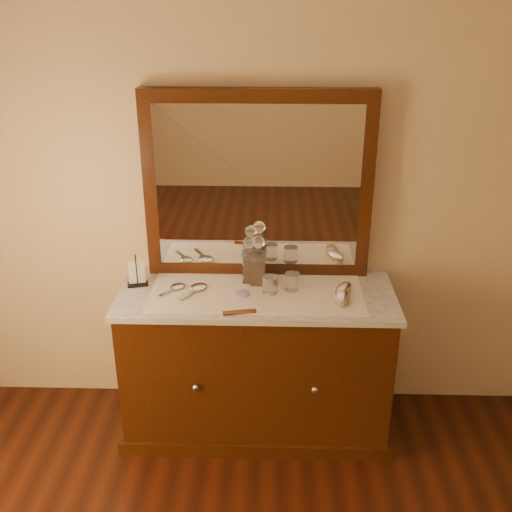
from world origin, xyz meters
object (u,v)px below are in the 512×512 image
Objects in this scene: dresser_cabinet at (257,363)px; brush_near at (342,296)px; brush_far at (343,290)px; hand_mirror_outer at (175,288)px; napkin_rack at (137,274)px; pin_dish at (243,294)px; hand_mirror_inner at (196,288)px; comb at (240,312)px; mirror_frame at (258,186)px; decanter_right at (258,265)px; decanter_left at (250,264)px.

brush_near is at bearing -10.80° from dresser_cabinet.
brush_far is 0.88m from hand_mirror_outer.
hand_mirror_outer is (0.21, -0.05, -0.05)m from napkin_rack.
napkin_rack reaches higher than pin_dish.
pin_dish is 0.25m from hand_mirror_inner.
hand_mirror_inner is at bearing 123.92° from comb.
hand_mirror_outer reaches higher than dresser_cabinet.
mirror_frame reaches higher than napkin_rack.
decanter_right is at bearing 86.87° from dresser_cabinet.
brush_near is at bearing 4.53° from comb.
decanter_right is 1.54× the size of hand_mirror_outer.
brush_far reaches higher than dresser_cabinet.
hand_mirror_outer is (-0.43, 0.02, 0.45)m from dresser_cabinet.
brush_far is at bearing 2.33° from pin_dish.
brush_far is (1.08, -0.08, -0.04)m from napkin_rack.
decanter_left is at bearing 72.76° from comb.
hand_mirror_outer is at bearing 174.76° from hand_mirror_inner.
decanter_right is 1.69× the size of brush_near.
napkin_rack is 0.33m from hand_mirror_inner.
napkin_rack is 0.76× the size of hand_mirror_inner.
dresser_cabinet is 0.56m from decanter_right.
dresser_cabinet is 5.12× the size of decanter_right.
hand_mirror_outer is (-0.87, 0.03, -0.01)m from brush_far.
comb is 0.53m from brush_near.
hand_mirror_inner is (-0.32, -0.24, -0.49)m from mirror_frame.
decanter_left is 1.60× the size of brush_near.
decanter_left is 1.45× the size of brush_far.
dresser_cabinet is 8.54× the size of comb.
brush_near is (0.47, -0.21, -0.08)m from decanter_left.
decanter_left is at bearing 23.55° from hand_mirror_inner.
napkin_rack reaches higher than brush_far.
decanter_left is 0.51m from brush_far.
pin_dish is at bearing -10.47° from napkin_rack.
comb is 0.63× the size of decanter_left.
pin_dish is 0.19m from decanter_left.
pin_dish is at bearing -177.67° from brush_far.
mirror_frame is 0.70m from brush_far.
mirror_frame is 0.69m from comb.
brush_near is (1.07, -0.15, -0.04)m from napkin_rack.
comb is (-0.08, -0.47, -0.49)m from mirror_frame.
hand_mirror_outer is (-0.86, 0.10, -0.01)m from brush_near.
dresser_cabinet is at bearing -90.00° from mirror_frame.
napkin_rack reaches higher than hand_mirror_outer.
decanter_right is at bearing -31.87° from decanter_left.
pin_dish is 0.58m from napkin_rack.
brush_near is at bearing -22.87° from decanter_right.
comb reaches higher than dresser_cabinet.
brush_near is at bearing -6.60° from hand_mirror_outer.
decanter_left is at bearing 163.55° from brush_far.
decanter_right is at bearing 60.92° from pin_dish.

